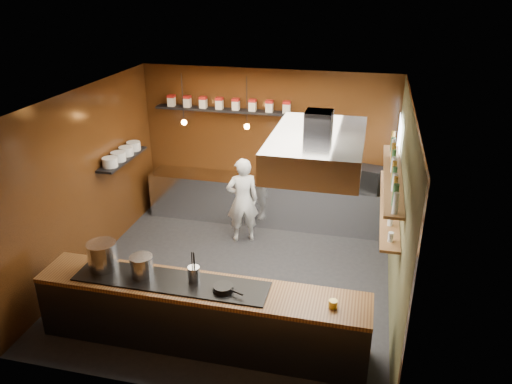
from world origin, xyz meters
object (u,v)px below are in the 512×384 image
(stockpot_large, at_px, (103,256))
(espresso_machine, at_px, (369,179))
(extractor_hood, at_px, (317,148))
(chef, at_px, (243,200))
(stockpot_small, at_px, (142,266))

(stockpot_large, height_order, espresso_machine, espresso_machine)
(stockpot_large, relative_size, espresso_machine, 0.91)
(extractor_hood, xyz_separation_m, espresso_machine, (0.73, 2.54, -1.39))
(espresso_machine, xyz_separation_m, chef, (-2.23, -0.82, -0.31))
(stockpot_large, xyz_separation_m, chef, (1.20, 2.85, -0.32))
(chef, bearing_deg, stockpot_large, 43.64)
(extractor_hood, distance_m, chef, 2.84)
(stockpot_small, bearing_deg, extractor_hood, 28.91)
(stockpot_small, bearing_deg, chef, 78.04)
(stockpot_small, bearing_deg, stockpot_large, 175.80)
(stockpot_small, bearing_deg, espresso_machine, 52.57)
(stockpot_large, xyz_separation_m, espresso_machine, (3.42, 3.66, -0.02))
(extractor_hood, xyz_separation_m, stockpot_large, (-2.70, -1.12, -1.37))
(extractor_hood, height_order, espresso_machine, extractor_hood)
(extractor_hood, bearing_deg, stockpot_small, -151.09)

